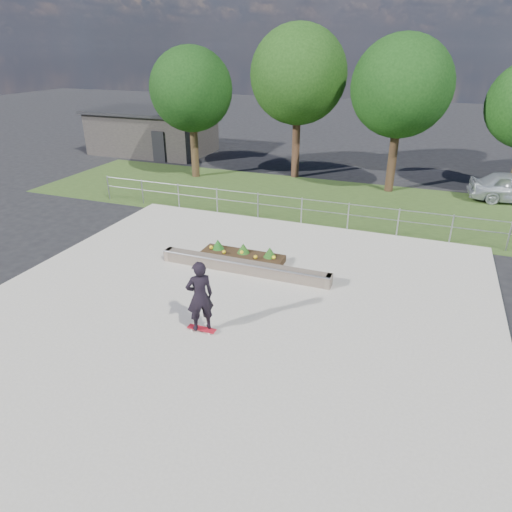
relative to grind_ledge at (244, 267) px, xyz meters
The scene contains 11 objects.
ground 2.30m from the grind_ledge, 76.90° to the right, with size 120.00×120.00×0.00m, color black.
grass_verge 8.79m from the grind_ledge, 86.61° to the left, with size 30.00×8.00×0.02m, color #2D441B.
concrete_slab 2.30m from the grind_ledge, 76.90° to the right, with size 15.00×15.00×0.06m, color #ABA497.
fence 5.32m from the grind_ledge, 84.37° to the left, with size 20.06×0.06×1.20m.
building 20.78m from the grind_ledge, 130.53° to the left, with size 8.40×5.40×3.00m.
tree_far_left 13.89m from the grind_ledge, 124.78° to the left, with size 4.55×4.55×7.15m.
tree_mid_left 13.98m from the grind_ledge, 98.82° to the left, with size 5.25×5.25×8.25m.
tree_mid_right 13.25m from the grind_ledge, 73.35° to the left, with size 4.90×4.90×7.70m.
grind_ledge is the anchor object (origin of this frame).
planter_bed 0.88m from the grind_ledge, 118.39° to the left, with size 3.00×1.20×0.61m.
skateboarder 3.76m from the grind_ledge, 85.77° to the right, with size 0.86×0.83×2.07m.
Camera 1 is at (4.79, -10.53, 7.04)m, focal length 32.00 mm.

